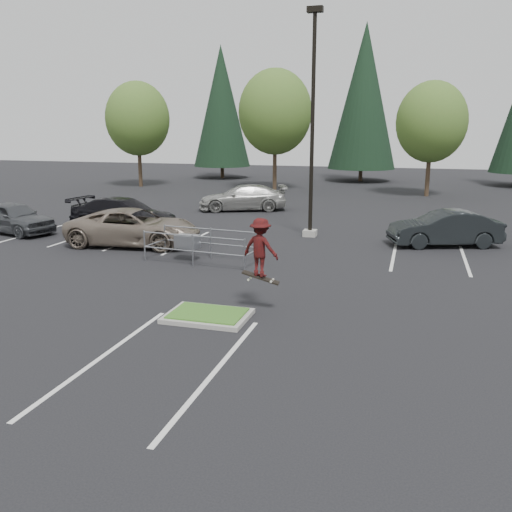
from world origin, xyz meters
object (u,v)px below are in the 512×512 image
(conif_a, at_px, (221,107))
(car_far_silver, at_px, (244,198))
(light_pole, at_px, (312,138))
(decid_b, at_px, (275,115))
(decid_a, at_px, (138,121))
(car_l_black, at_px, (124,215))
(conif_b, at_px, (364,97))
(car_l_grey, at_px, (13,218))
(car_r_charc, at_px, (445,228))
(car_l_tan, at_px, (133,227))
(cart_corral, at_px, (191,242))
(decid_c, at_px, (431,125))
(skateboarder, at_px, (261,248))

(conif_a, xyz_separation_m, car_far_silver, (9.00, -20.94, -6.31))
(light_pole, bearing_deg, decid_b, 109.35)
(decid_a, relative_size, car_l_black, 1.58)
(decid_a, relative_size, conif_a, 0.69)
(conif_b, bearing_deg, car_l_grey, -113.00)
(car_r_charc, bearing_deg, decid_a, -145.79)
(car_l_tan, xyz_separation_m, car_far_silver, (1.50, 11.24, -0.01))
(car_l_grey, xyz_separation_m, car_r_charc, (20.00, 2.81, 0.00))
(conif_a, bearing_deg, car_l_tan, -76.88)
(cart_corral, bearing_deg, decid_b, 103.04)
(car_l_tan, xyz_separation_m, car_r_charc, (13.00, 3.68, -0.03))
(decid_c, relative_size, conif_b, 0.58)
(car_r_charc, bearing_deg, decid_b, -165.38)
(conif_b, xyz_separation_m, skateboarder, (1.20, -39.50, -6.04))
(light_pole, distance_m, car_l_black, 9.97)
(skateboarder, distance_m, car_l_black, 13.93)
(car_l_grey, height_order, car_r_charc, car_r_charc)
(skateboarder, bearing_deg, car_far_silver, -56.41)
(conif_a, bearing_deg, car_far_silver, -66.74)
(car_l_black, height_order, car_r_charc, car_l_black)
(conif_b, bearing_deg, decid_c, -60.68)
(decid_c, distance_m, conif_b, 12.51)
(car_l_grey, distance_m, car_far_silver, 13.41)
(decid_b, height_order, conif_b, conif_b)
(light_pole, height_order, car_l_tan, light_pole)
(conif_a, bearing_deg, skateboarder, -68.71)
(conif_a, bearing_deg, conif_b, 2.05)
(conif_a, xyz_separation_m, car_l_tan, (7.50, -32.18, -6.30))
(car_l_tan, xyz_separation_m, car_l_grey, (-7.00, 0.87, -0.03))
(decid_b, distance_m, cart_corral, 25.40)
(decid_b, distance_m, conif_b, 11.78)
(car_l_tan, bearing_deg, decid_a, 21.29)
(skateboarder, bearing_deg, decid_c, -84.78)
(cart_corral, xyz_separation_m, car_l_black, (-5.68, 4.91, 0.06))
(car_far_silver, bearing_deg, conif_b, 145.73)
(car_l_tan, bearing_deg, conif_b, -17.35)
(decid_c, height_order, skateboarder, decid_c)
(decid_a, distance_m, conif_b, 20.95)
(decid_b, height_order, conif_a, conif_a)
(light_pole, distance_m, decid_a, 25.86)
(light_pole, xyz_separation_m, decid_a, (-18.51, 18.03, 1.02))
(conif_b, bearing_deg, car_r_charc, -77.37)
(conif_a, distance_m, cart_corral, 36.42)
(decid_c, xyz_separation_m, cart_corral, (-8.97, -23.96, -4.50))
(light_pole, distance_m, cart_corral, 8.00)
(car_l_black, bearing_deg, conif_b, -11.72)
(cart_corral, relative_size, skateboarder, 2.38)
(conif_a, relative_size, car_l_black, 2.31)
(car_l_grey, bearing_deg, car_far_silver, -24.89)
(car_l_grey, bearing_deg, car_r_charc, -67.56)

